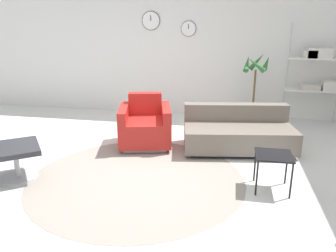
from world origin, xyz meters
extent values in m
plane|color=silver|center=(0.00, 0.00, 0.00)|extent=(12.00, 12.00, 0.00)
cube|color=silver|center=(0.00, 2.77, 1.40)|extent=(12.00, 0.06, 2.80)
cylinder|color=black|center=(-0.56, 2.73, 1.85)|extent=(0.36, 0.01, 0.36)
cylinder|color=white|center=(-0.56, 2.73, 1.85)|extent=(0.34, 0.02, 0.34)
cube|color=black|center=(-0.56, 2.72, 1.90)|extent=(0.01, 0.01, 0.10)
cylinder|color=black|center=(0.18, 2.73, 1.70)|extent=(0.30, 0.01, 0.30)
cylinder|color=white|center=(0.18, 2.73, 1.70)|extent=(0.28, 0.02, 0.28)
cube|color=black|center=(0.18, 2.72, 1.74)|extent=(0.01, 0.01, 0.08)
cylinder|color=gray|center=(0.01, -0.37, 0.00)|extent=(2.56, 2.56, 0.01)
cylinder|color=#BCBCC1|center=(-1.38, -0.65, 0.01)|extent=(0.62, 0.62, 0.02)
cylinder|color=#BCBCC1|center=(-1.38, -0.65, 0.18)|extent=(0.06, 0.06, 0.32)
cube|color=#2D2D33|center=(-1.38, -0.65, 0.38)|extent=(0.79, 0.80, 0.06)
cube|color=silver|center=(-0.18, 0.75, 0.03)|extent=(0.76, 0.78, 0.06)
cube|color=red|center=(-0.18, 0.75, 0.24)|extent=(0.69, 0.90, 0.35)
cube|color=red|center=(-0.26, 1.05, 0.58)|extent=(0.54, 0.30, 0.34)
cube|color=red|center=(0.12, 0.82, 0.33)|extent=(0.31, 0.80, 0.54)
cube|color=red|center=(-0.49, 0.67, 0.33)|extent=(0.31, 0.80, 0.54)
cube|color=black|center=(1.19, 0.83, 0.03)|extent=(1.50, 0.92, 0.05)
cube|color=#70665B|center=(1.19, 0.83, 0.21)|extent=(1.67, 1.06, 0.31)
cube|color=#70665B|center=(1.14, 1.14, 0.49)|extent=(1.57, 0.45, 0.26)
cube|color=black|center=(1.55, -0.35, 0.41)|extent=(0.39, 0.39, 0.02)
cylinder|color=black|center=(1.38, -0.53, 0.20)|extent=(0.02, 0.02, 0.40)
cylinder|color=black|center=(1.73, -0.53, 0.20)|extent=(0.02, 0.02, 0.40)
cylinder|color=black|center=(1.38, -0.18, 0.20)|extent=(0.02, 0.02, 0.40)
cylinder|color=black|center=(1.73, -0.18, 0.20)|extent=(0.02, 0.02, 0.40)
cylinder|color=#333338|center=(1.47, 2.30, 0.16)|extent=(0.25, 0.25, 0.32)
cylinder|color=#382819|center=(1.47, 2.30, 0.31)|extent=(0.23, 0.23, 0.02)
cylinder|color=brown|center=(1.47, 2.30, 0.65)|extent=(0.04, 0.04, 0.67)
cone|color=#2D6B33|center=(1.65, 2.31, 1.12)|extent=(0.13, 0.42, 0.33)
cone|color=#2D6B33|center=(1.49, 2.41, 1.13)|extent=(0.31, 0.15, 0.34)
cone|color=#2D6B33|center=(1.31, 2.32, 1.10)|extent=(0.16, 0.38, 0.31)
cone|color=#2D6B33|center=(1.46, 2.16, 1.10)|extent=(0.35, 0.11, 0.30)
cylinder|color=#BCBCC1|center=(2.06, 2.63, 0.90)|extent=(0.03, 0.03, 1.81)
cube|color=white|center=(2.52, 2.51, 0.62)|extent=(0.98, 0.28, 0.02)
cube|color=white|center=(2.52, 2.51, 1.19)|extent=(0.98, 0.28, 0.02)
cube|color=beige|center=(2.80, 2.50, 0.72)|extent=(0.28, 0.24, 0.17)
cube|color=silver|center=(2.55, 2.50, 1.29)|extent=(0.42, 0.24, 0.17)
cube|color=#B7B2A8|center=(2.47, 2.50, 0.68)|extent=(0.32, 0.24, 0.10)
cube|color=beige|center=(2.39, 2.50, 1.27)|extent=(0.23, 0.24, 0.14)
camera|label=1|loc=(1.06, -3.80, 1.74)|focal=35.00mm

